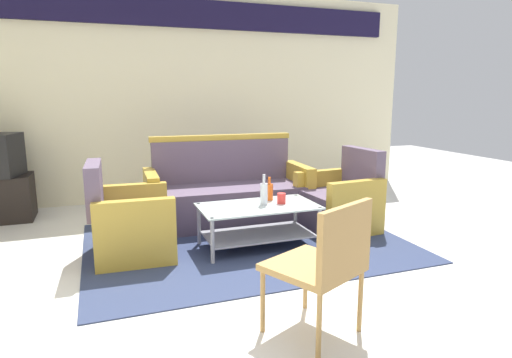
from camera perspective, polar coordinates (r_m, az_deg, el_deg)
name	(u,v)px	position (r m, az deg, el deg)	size (l,w,h in m)	color
ground_plane	(281,276)	(3.57, 3.24, -12.61)	(14.00, 14.00, 0.00)	silver
wall_back	(195,91)	(6.19, -8.04, 11.38)	(6.52, 0.19, 2.80)	beige
rug	(247,242)	(4.32, -1.25, -8.24)	(3.01, 2.25, 0.01)	#2D3856
couch	(228,195)	(4.91, -3.69, -2.11)	(1.82, 0.80, 0.96)	#5B4C60
armchair_left	(130,225)	(4.06, -16.20, -5.79)	(0.73, 0.79, 0.85)	#5B4C60
armchair_right	(340,203)	(4.76, 10.94, -3.06)	(0.75, 0.81, 0.85)	#5B4C60
coffee_table	(258,220)	(4.11, 0.28, -5.35)	(1.10, 0.60, 0.40)	silver
bottle_clear	(264,193)	(4.08, 1.04, -1.87)	(0.07, 0.07, 0.29)	silver
bottle_orange	(269,191)	(4.27, 1.75, -1.61)	(0.07, 0.07, 0.23)	#D85919
cup	(281,198)	(4.14, 3.35, -2.55)	(0.08, 0.08, 0.10)	red
wicker_chair	(325,259)	(2.60, 9.08, -10.31)	(0.64, 0.64, 0.84)	#AD844C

